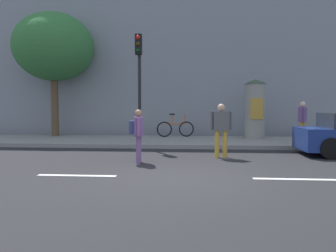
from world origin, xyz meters
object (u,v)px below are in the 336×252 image
traffic_light (139,70)px  pedestrian_tallest (302,119)px  bicycle_leaning (175,129)px  street_tree (54,47)px  pedestrian_near_pole (221,126)px  pedestrian_with_bag (138,131)px  poster_column (255,109)px

traffic_light → pedestrian_tallest: 6.67m
traffic_light → bicycle_leaning: traffic_light is taller
street_tree → pedestrian_near_pole: bearing=-35.8°
pedestrian_with_bag → pedestrian_near_pole: 2.63m
bicycle_leaning → traffic_light: bearing=-110.8°
poster_column → pedestrian_near_pole: (-1.83, -4.74, -0.50)m
poster_column → pedestrian_with_bag: size_ratio=1.77×
poster_column → pedestrian_with_bag: (-4.20, -5.88, -0.59)m
traffic_light → poster_column: traffic_light is taller
pedestrian_with_bag → bicycle_leaning: bearing=84.2°
traffic_light → pedestrian_near_pole: (2.89, -2.23, -1.94)m
pedestrian_near_pole → bicycle_leaning: size_ratio=0.95×
street_tree → pedestrian_near_pole: size_ratio=3.58×
poster_column → street_tree: size_ratio=0.44×
street_tree → bicycle_leaning: bearing=-0.8°
pedestrian_with_bag → pedestrian_near_pole: (2.37, 1.14, 0.09)m
traffic_light → pedestrian_near_pole: traffic_light is taller
poster_column → bicycle_leaning: 3.70m
traffic_light → street_tree: (-4.64, 3.21, 1.48)m
pedestrian_near_pole → pedestrian_tallest: (3.43, 3.34, 0.12)m
pedestrian_near_pole → bicycle_leaning: bearing=107.7°
bicycle_leaning → pedestrian_tallest: bearing=-21.4°
street_tree → pedestrian_with_bag: size_ratio=3.98×
pedestrian_with_bag → traffic_light: bearing=98.8°
bicycle_leaning → pedestrian_near_pole: bearing=-72.3°
street_tree → pedestrian_with_bag: street_tree is taller
poster_column → pedestrian_near_pole: bearing=-111.0°
traffic_light → pedestrian_tallest: bearing=9.9°
pedestrian_with_bag → pedestrian_tallest: pedestrian_tallest is taller
traffic_light → pedestrian_near_pole: bearing=-37.7°
pedestrian_with_bag → street_tree: bearing=128.1°
traffic_light → bicycle_leaning: size_ratio=2.37×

